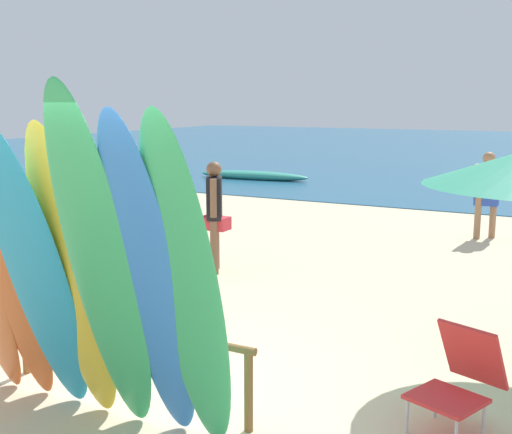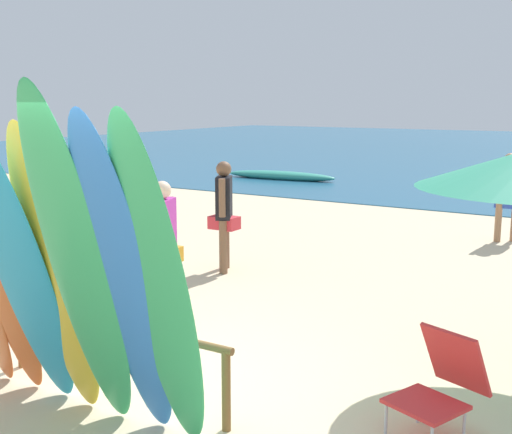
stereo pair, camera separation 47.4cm
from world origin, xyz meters
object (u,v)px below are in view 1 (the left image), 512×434
(beachgoer_near_rack, at_px, (161,238))
(surfboard_blue_5, at_px, (150,286))
(surfboard_teal_2, at_px, (37,276))
(beachgoer_photographing, at_px, (487,189))
(surfboard_rack, at_px, (125,341))
(beachgoer_by_water, at_px, (214,209))
(surfboard_green_6, at_px, (188,292))
(surfboard_yellow_3, at_px, (73,278))
(surfboard_green_4, at_px, (102,270))
(beach_chair_red, at_px, (460,376))
(surfboard_orange_1, at_px, (3,262))
(distant_boat, at_px, (253,176))

(beachgoer_near_rack, bearing_deg, surfboard_blue_5, -163.79)
(surfboard_teal_2, bearing_deg, beachgoer_photographing, 73.74)
(surfboard_rack, relative_size, beachgoer_by_water, 1.51)
(surfboard_green_6, bearing_deg, beachgoer_photographing, 86.71)
(beachgoer_near_rack, bearing_deg, surfboard_yellow_3, -175.96)
(surfboard_yellow_3, height_order, surfboard_green_4, surfboard_green_4)
(surfboard_rack, distance_m, beach_chair_red, 2.71)
(surfboard_teal_2, xyz_separation_m, beachgoer_by_water, (-1.20, 4.58, -0.25))
(beachgoer_by_water, bearing_deg, surfboard_orange_1, 162.26)
(surfboard_yellow_3, bearing_deg, beach_chair_red, 28.21)
(surfboard_yellow_3, height_order, beachgoer_photographing, surfboard_yellow_3)
(beachgoer_by_water, xyz_separation_m, distant_boat, (-4.74, 10.19, -0.81))
(beachgoer_by_water, bearing_deg, surfboard_yellow_3, 170.11)
(beachgoer_by_water, bearing_deg, beachgoer_near_rack, 164.23)
(surfboard_blue_5, relative_size, beachgoer_near_rack, 1.64)
(surfboard_rack, distance_m, surfboard_blue_5, 1.17)
(surfboard_orange_1, relative_size, distant_boat, 0.71)
(beach_chair_red, bearing_deg, surfboard_green_6, -117.52)
(surfboard_teal_2, height_order, surfboard_blue_5, surfboard_blue_5)
(surfboard_orange_1, relative_size, surfboard_yellow_3, 1.07)
(surfboard_green_4, relative_size, beachgoer_by_water, 1.70)
(surfboard_orange_1, bearing_deg, beachgoer_by_water, 97.59)
(surfboard_teal_2, xyz_separation_m, surfboard_green_6, (1.35, 0.03, 0.05))
(beachgoer_near_rack, height_order, distant_boat, beachgoer_near_rack)
(beachgoer_near_rack, height_order, beachgoer_photographing, beachgoer_photographing)
(beachgoer_by_water, bearing_deg, surfboard_green_4, 173.99)
(surfboard_green_6, relative_size, beachgoer_photographing, 1.62)
(surfboard_orange_1, height_order, beach_chair_red, surfboard_orange_1)
(surfboard_green_6, relative_size, beachgoer_by_water, 1.57)
(surfboard_rack, height_order, beachgoer_by_water, beachgoer_by_water)
(surfboard_rack, height_order, beachgoer_photographing, beachgoer_photographing)
(surfboard_teal_2, height_order, beachgoer_photographing, surfboard_teal_2)
(beachgoer_by_water, height_order, beach_chair_red, beachgoer_by_water)
(surfboard_orange_1, xyz_separation_m, surfboard_yellow_3, (0.64, 0.08, -0.06))
(surfboard_orange_1, xyz_separation_m, surfboard_teal_2, (0.35, 0.00, -0.07))
(surfboard_teal_2, bearing_deg, distant_boat, 108.12)
(surfboard_rack, distance_m, beachgoer_photographing, 8.45)
(surfboard_yellow_3, bearing_deg, surfboard_blue_5, -2.73)
(beachgoer_photographing, xyz_separation_m, beach_chair_red, (0.95, -7.47, -0.49))
(surfboard_green_6, distance_m, beachgoer_near_rack, 3.40)
(surfboard_teal_2, relative_size, surfboard_green_6, 0.97)
(surfboard_blue_5, xyz_separation_m, beachgoer_photographing, (0.93, 8.86, -0.33))
(surfboard_rack, distance_m, surfboard_teal_2, 0.96)
(surfboard_rack, bearing_deg, surfboard_blue_5, -39.15)
(surfboard_yellow_3, distance_m, beachgoer_photographing, 8.97)
(surfboard_green_6, height_order, beach_chair_red, surfboard_green_6)
(surfboard_yellow_3, distance_m, beach_chair_red, 3.04)
(surfboard_blue_5, bearing_deg, beachgoer_photographing, 82.21)
(surfboard_teal_2, distance_m, beachgoer_photographing, 9.11)
(surfboard_teal_2, height_order, beachgoer_near_rack, surfboard_teal_2)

